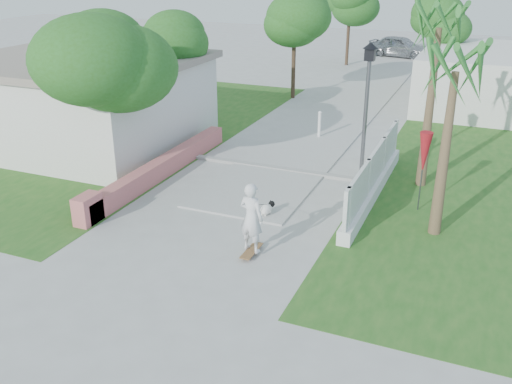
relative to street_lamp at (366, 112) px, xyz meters
The scene contains 22 objects.
ground 6.67m from the street_lamp, 117.80° to the right, with size 90.00×90.00×0.00m, color #B7B7B2.
path_strip 14.98m from the street_lamp, 101.31° to the left, with size 3.20×36.00×0.06m, color #B7B7B2.
curb 3.78m from the street_lamp, behind, with size 6.50×0.25×0.10m, color #999993.
grass_left 10.49m from the street_lamp, 165.83° to the left, with size 8.00×20.00×0.01m, color #23591C.
grass_right 5.38m from the street_lamp, 31.37° to the left, with size 8.00×20.00×0.01m, color #23591C.
pink_wall 6.83m from the street_lamp, 162.57° to the right, with size 0.45×8.20×0.80m.
house_left 10.94m from the street_lamp, behind, with size 8.40×7.40×3.23m.
lattice_fence 2.01m from the street_lamp, 44.82° to the right, with size 0.35×7.00×1.50m.
building_right 12.93m from the street_lamp, 76.07° to the left, with size 6.00×8.00×2.60m, color silver.
street_lamp is the anchor object (origin of this frame).
bollard 5.56m from the street_lamp, 120.96° to the left, with size 0.14×0.14×1.09m.
patio_umbrella 2.27m from the street_lamp, 27.76° to the right, with size 0.36×0.36×2.30m.
tree_left_near 7.92m from the street_lamp, 161.15° to the right, with size 3.60×3.60×5.28m.
tree_left_mid 8.96m from the street_lamp, 160.42° to the left, with size 3.20×3.20×4.85m.
tree_path_left 12.10m from the street_lamp, 119.30° to the left, with size 3.40×3.40×5.23m.
tree_path_right 14.52m from the street_lamp, 88.74° to the left, with size 3.00×3.00×4.79m.
tree_path_far 21.30m from the street_lamp, 105.50° to the left, with size 3.20×3.20×5.17m.
palm_far 2.85m from the street_lamp, 30.47° to the left, with size 1.80×1.80×5.30m.
palm_near 3.72m from the street_lamp, 42.61° to the right, with size 1.80×1.80×4.70m.
skateboarder 5.13m from the street_lamp, 109.50° to the right, with size 0.83×2.83×1.85m.
dog 4.20m from the street_lamp, 122.31° to the right, with size 0.41×0.58×0.42m.
parked_car 25.01m from the street_lamp, 96.97° to the left, with size 1.75×4.34×1.48m, color #A2A4AA.
Camera 1 is at (6.25, -10.89, 6.76)m, focal length 40.00 mm.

